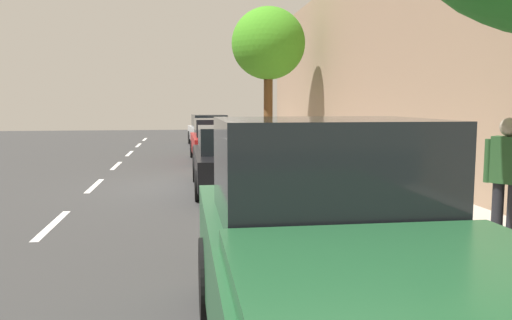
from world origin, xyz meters
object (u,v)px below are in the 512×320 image
at_px(parked_pickup_green_nearest, 357,279).
at_px(parked_sedan_black_second, 232,159).
at_px(pedestrian_on_phone, 507,175).
at_px(parked_sedan_red_mid, 217,140).
at_px(street_tree_mid_block, 268,45).
at_px(cyclist_with_backpack, 315,166).
at_px(bicycle_at_curb, 294,205).
at_px(parked_sedan_silver_far, 209,130).

relative_size(parked_pickup_green_nearest, parked_sedan_black_second, 1.21).
bearing_deg(parked_pickup_green_nearest, pedestrian_on_phone, 43.80).
height_order(parked_sedan_black_second, parked_sedan_red_mid, same).
bearing_deg(street_tree_mid_block, pedestrian_on_phone, -86.64).
height_order(street_tree_mid_block, pedestrian_on_phone, street_tree_mid_block).
bearing_deg(pedestrian_on_phone, parked_pickup_green_nearest, -136.20).
bearing_deg(parked_sedan_black_second, street_tree_mid_block, 74.85).
bearing_deg(cyclist_with_backpack, street_tree_mid_block, 83.87).
bearing_deg(bicycle_at_curb, pedestrian_on_phone, -40.13).
distance_m(parked_pickup_green_nearest, bicycle_at_curb, 5.10).
height_order(bicycle_at_curb, pedestrian_on_phone, pedestrian_on_phone).
bearing_deg(parked_pickup_green_nearest, parked_sedan_red_mid, 89.91).
height_order(bicycle_at_curb, cyclist_with_backpack, cyclist_with_backpack).
bearing_deg(street_tree_mid_block, bicycle_at_curb, -97.38).
bearing_deg(cyclist_with_backpack, parked_sedan_red_mid, 94.73).
bearing_deg(parked_sedan_silver_far, bicycle_at_curb, -87.96).
distance_m(parked_pickup_green_nearest, parked_sedan_silver_far, 21.82).
xyz_separation_m(parked_sedan_red_mid, bicycle_at_curb, (0.65, -10.05, -0.38)).
bearing_deg(parked_sedan_red_mid, bicycle_at_curb, -86.33).
height_order(parked_sedan_black_second, parked_sedan_silver_far, same).
height_order(cyclist_with_backpack, street_tree_mid_block, street_tree_mid_block).
height_order(parked_sedan_black_second, pedestrian_on_phone, pedestrian_on_phone).
distance_m(street_tree_mid_block, pedestrian_on_phone, 14.75).
bearing_deg(pedestrian_on_phone, street_tree_mid_block, 93.36).
height_order(parked_pickup_green_nearest, bicycle_at_curb, parked_pickup_green_nearest).
bearing_deg(street_tree_mid_block, parked_sedan_red_mid, -134.83).
xyz_separation_m(parked_sedan_silver_far, pedestrian_on_phone, (3.03, -18.84, 0.38)).
distance_m(parked_sedan_black_second, bicycle_at_curb, 3.97).
relative_size(parked_pickup_green_nearest, pedestrian_on_phone, 3.02).
relative_size(parked_sedan_silver_far, bicycle_at_curb, 2.84).
xyz_separation_m(parked_sedan_black_second, pedestrian_on_phone, (3.12, -5.95, 0.38)).
bearing_deg(parked_sedan_black_second, bicycle_at_curb, -80.05).
height_order(parked_sedan_red_mid, bicycle_at_curb, parked_sedan_red_mid).
xyz_separation_m(parked_pickup_green_nearest, street_tree_mid_block, (2.26, 17.33, 3.52)).
xyz_separation_m(parked_pickup_green_nearest, parked_sedan_red_mid, (0.02, 15.08, -0.15)).
distance_m(parked_sedan_red_mid, street_tree_mid_block, 4.85).
bearing_deg(bicycle_at_curb, parked_pickup_green_nearest, -97.58).
height_order(cyclist_with_backpack, pedestrian_on_phone, pedestrian_on_phone).
bearing_deg(bicycle_at_curb, cyclist_with_backpack, -63.74).
bearing_deg(bicycle_at_curb, street_tree_mid_block, 82.62).
xyz_separation_m(bicycle_at_curb, cyclist_with_backpack, (0.22, -0.45, 0.71)).
xyz_separation_m(parked_sedan_black_second, parked_sedan_silver_far, (0.08, 12.90, 0.00)).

